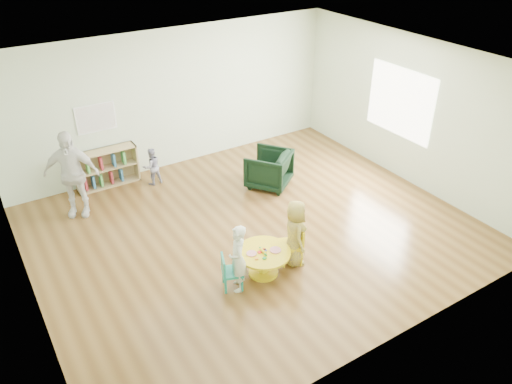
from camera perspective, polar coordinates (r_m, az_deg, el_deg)
room at (r=7.59m, az=-0.16°, el=7.49°), size 7.10×7.00×2.80m
activity_table at (r=7.43m, az=0.86°, el=-7.57°), size 0.81×0.81×0.45m
kid_chair_left at (r=7.19m, az=-3.05°, el=-9.03°), size 0.38×0.38×0.55m
kid_chair_right at (r=7.66m, az=4.40°, el=-5.85°), size 0.44×0.44×0.63m
bookshelf at (r=10.09m, az=-16.82°, el=2.66°), size 1.20×0.30×0.75m
alphabet_poster at (r=9.80m, az=-17.83°, el=8.05°), size 0.74×0.01×0.54m
armchair at (r=9.63m, az=1.47°, el=2.65°), size 1.08×1.09×0.72m
child_left at (r=7.03m, az=-2.09°, el=-7.62°), size 0.39×0.45×1.05m
child_right at (r=7.52m, az=4.47°, el=-4.68°), size 0.50×0.61×1.08m
toddler at (r=9.89m, az=-11.82°, el=2.87°), size 0.38×0.30×0.75m
adult_caretaker at (r=9.10m, az=-20.35°, el=1.93°), size 1.00×0.78×1.59m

